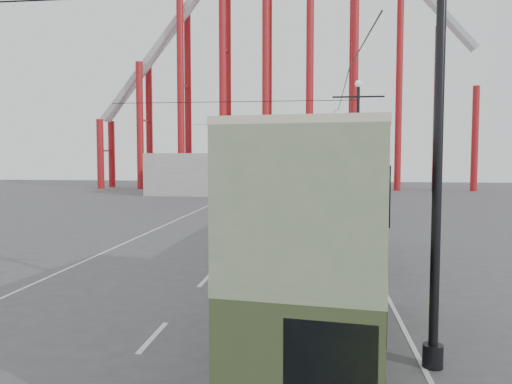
# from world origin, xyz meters

# --- Properties ---
(ground) EXTENTS (160.00, 160.00, 0.00)m
(ground) POSITION_xyz_m (0.00, 0.00, 0.00)
(ground) COLOR #464648
(ground) RESTS_ON ground
(road_markings) EXTENTS (12.52, 120.00, 0.01)m
(road_markings) POSITION_xyz_m (-0.86, 19.70, 0.01)
(road_markings) COLOR silver
(road_markings) RESTS_ON ground
(lamp_post_mid) EXTENTS (3.20, 0.44, 9.32)m
(lamp_post_mid) POSITION_xyz_m (5.60, 18.00, 4.68)
(lamp_post_mid) COLOR black
(lamp_post_mid) RESTS_ON ground
(lamp_post_far) EXTENTS (3.20, 0.44, 9.32)m
(lamp_post_far) POSITION_xyz_m (5.60, 40.00, 4.68)
(lamp_post_far) COLOR black
(lamp_post_far) RESTS_ON ground
(lamp_post_distant) EXTENTS (3.20, 0.44, 9.32)m
(lamp_post_distant) POSITION_xyz_m (5.60, 62.00, 4.68)
(lamp_post_distant) COLOR black
(lamp_post_distant) RESTS_ON ground
(roller_coaster) EXTENTS (52.95, 5.00, 55.48)m
(roller_coaster) POSITION_xyz_m (-2.49, 56.89, 22.92)
(roller_coaster) COLOR maroon
(roller_coaster) RESTS_ON ground
(fairground_shed) EXTENTS (22.00, 10.00, 5.00)m
(fairground_shed) POSITION_xyz_m (-6.00, 47.00, 2.50)
(fairground_shed) COLOR #959591
(fairground_shed) RESTS_ON ground
(double_decker_bus) EXTENTS (3.62, 9.72, 5.09)m
(double_decker_bus) POSITION_xyz_m (3.41, -2.75, 2.85)
(double_decker_bus) COLOR #354022
(double_decker_bus) RESTS_ON ground
(single_decker_green) EXTENTS (2.81, 11.56, 3.26)m
(single_decker_green) POSITION_xyz_m (3.48, 9.18, 1.84)
(single_decker_green) COLOR gray
(single_decker_green) RESTS_ON ground
(single_decker_cream) EXTENTS (3.12, 10.96, 3.38)m
(single_decker_cream) POSITION_xyz_m (3.72, 25.24, 1.91)
(single_decker_cream) COLOR beige
(single_decker_cream) RESTS_ON ground
(pedestrian) EXTENTS (0.77, 0.67, 1.76)m
(pedestrian) POSITION_xyz_m (2.83, 5.83, 0.88)
(pedestrian) COLOR black
(pedestrian) RESTS_ON ground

